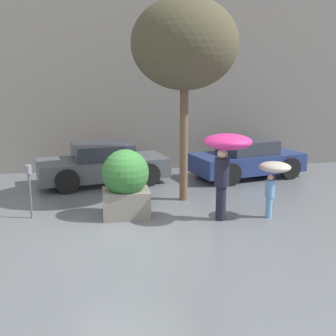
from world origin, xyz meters
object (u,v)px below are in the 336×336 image
at_px(person_child, 274,172).
at_px(parking_meter, 29,180).
at_px(planter_box, 126,182).
at_px(person_adult, 226,152).
at_px(parked_car_near, 103,165).
at_px(street_tree, 185,45).
at_px(parked_car_far, 247,159).

xyz_separation_m(person_child, parking_meter, (-5.59, 0.86, -0.17)).
distance_m(planter_box, person_adult, 2.44).
relative_size(person_adult, parked_car_near, 0.49).
height_order(person_adult, parking_meter, person_adult).
bearing_deg(planter_box, street_tree, 35.44).
xyz_separation_m(parked_car_far, parking_meter, (-6.41, -3.22, 0.33)).
bearing_deg(planter_box, parked_car_near, 98.41).
relative_size(person_child, parked_car_far, 0.34).
relative_size(person_adult, street_tree, 0.39).
height_order(person_child, parked_car_near, person_child).
distance_m(parked_car_near, parked_car_far, 4.70).
xyz_separation_m(person_adult, parked_car_far, (2.00, 4.14, -1.03)).
xyz_separation_m(planter_box, person_child, (3.38, -0.62, 0.25)).
bearing_deg(person_child, parked_car_far, 78.64).
xyz_separation_m(parked_car_far, street_tree, (-2.59, -2.30, 3.45)).
bearing_deg(person_adult, parked_car_far, 119.77).
relative_size(parked_car_near, parking_meter, 3.27).
distance_m(person_child, street_tree, 3.87).
height_order(planter_box, parking_meter, planter_box).
bearing_deg(parked_car_far, street_tree, 118.43).
bearing_deg(parked_car_far, person_adult, 141.05).
relative_size(planter_box, parked_car_near, 0.39).
relative_size(planter_box, parked_car_far, 0.41).
height_order(parked_car_near, street_tree, street_tree).
height_order(parked_car_far, street_tree, street_tree).
bearing_deg(parking_meter, person_child, -8.72).
relative_size(planter_box, parking_meter, 1.27).
bearing_deg(person_adult, parked_car_near, 179.40).
bearing_deg(parked_car_near, person_child, -146.88).
relative_size(parked_car_far, street_tree, 0.75).
bearing_deg(street_tree, parked_car_far, 41.64).
relative_size(parked_car_far, parking_meter, 3.06).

